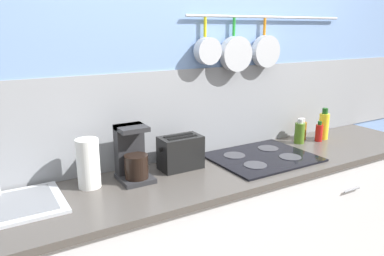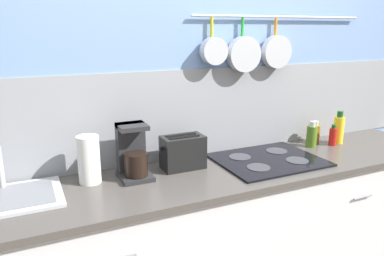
% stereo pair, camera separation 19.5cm
% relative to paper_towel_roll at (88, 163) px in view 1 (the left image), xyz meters
% --- Properties ---
extents(wall_back, '(7.20, 0.15, 2.60)m').
position_rel_paper_towel_roll_xyz_m(wall_back, '(0.77, 0.19, 0.22)').
color(wall_back, '#7293C6').
rests_on(wall_back, ground_plane).
extents(cabinet_base, '(2.92, 0.57, 0.90)m').
position_rel_paper_towel_roll_xyz_m(cabinet_base, '(0.77, -0.15, -0.61)').
color(cabinet_base, silver).
rests_on(cabinet_base, ground_plane).
extents(countertop, '(2.96, 0.59, 0.03)m').
position_rel_paper_towel_roll_xyz_m(countertop, '(0.77, -0.15, -0.14)').
color(countertop, '#4C4742').
rests_on(countertop, cabinet_base).
extents(sink_basin, '(0.53, 0.37, 0.23)m').
position_rel_paper_towel_roll_xyz_m(sink_basin, '(-0.41, -0.05, -0.11)').
color(sink_basin, '#B7BABF').
rests_on(sink_basin, countertop).
extents(paper_towel_roll, '(0.11, 0.11, 0.25)m').
position_rel_paper_towel_roll_xyz_m(paper_towel_roll, '(0.00, 0.00, 0.00)').
color(paper_towel_roll, white).
rests_on(paper_towel_roll, countertop).
extents(coffee_maker, '(0.16, 0.20, 0.29)m').
position_rel_paper_towel_roll_xyz_m(coffee_maker, '(0.23, -0.01, -0.00)').
color(coffee_maker, '#262628').
rests_on(coffee_maker, countertop).
extents(toaster, '(0.26, 0.14, 0.19)m').
position_rel_paper_towel_roll_xyz_m(toaster, '(0.52, -0.01, -0.03)').
color(toaster, black).
rests_on(toaster, countertop).
extents(cooktop, '(0.61, 0.50, 0.01)m').
position_rel_paper_towel_roll_xyz_m(cooktop, '(1.04, -0.11, -0.12)').
color(cooktop, black).
rests_on(cooktop, countertop).
extents(bottle_olive_oil, '(0.07, 0.07, 0.17)m').
position_rel_paper_towel_roll_xyz_m(bottle_olive_oil, '(1.47, -0.00, -0.05)').
color(bottle_olive_oil, '#4C721E').
rests_on(bottle_olive_oil, countertop).
extents(bottle_vinegar, '(0.07, 0.07, 0.16)m').
position_rel_paper_towel_roll_xyz_m(bottle_vinegar, '(1.55, 0.06, -0.06)').
color(bottle_vinegar, '#8C5919').
rests_on(bottle_vinegar, countertop).
extents(bottle_sesame_oil, '(0.05, 0.05, 0.14)m').
position_rel_paper_towel_roll_xyz_m(bottle_sesame_oil, '(1.62, -0.04, -0.06)').
color(bottle_sesame_oil, red).
rests_on(bottle_sesame_oil, countertop).
extents(bottle_cooking_wine, '(0.07, 0.07, 0.23)m').
position_rel_paper_towel_roll_xyz_m(bottle_cooking_wine, '(1.69, -0.02, -0.03)').
color(bottle_cooking_wine, yellow).
rests_on(bottle_cooking_wine, countertop).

